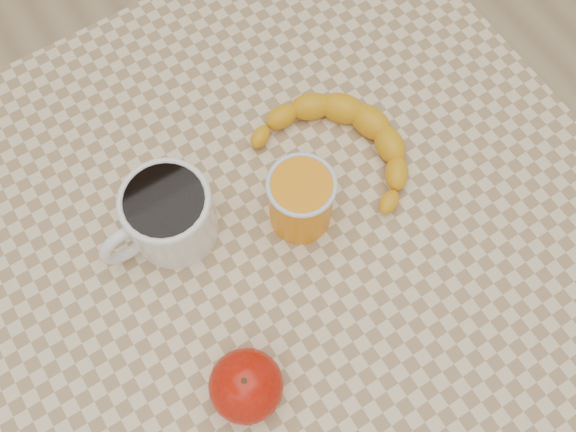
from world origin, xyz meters
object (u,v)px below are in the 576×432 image
apple (246,386)px  banana (342,146)px  coffee_mug (167,215)px  orange_juice_glass (301,200)px  table (288,246)px

apple → banana: 0.32m
coffee_mug → apple: (-0.02, -0.21, -0.01)m
orange_juice_glass → banana: bearing=26.3°
banana → apple: bearing=-161.0°
coffee_mug → banana: 0.23m
banana → table: bearing=-175.7°
coffee_mug → apple: 0.21m
table → apple: (-0.14, -0.15, 0.12)m
coffee_mug → banana: coffee_mug is taller
orange_juice_glass → apple: orange_juice_glass is taller
coffee_mug → apple: bearing=-96.0°
orange_juice_glass → banana: orange_juice_glass is taller
table → banana: bearing=22.2°
table → coffee_mug: bearing=151.7°
apple → orange_juice_glass: bearing=41.8°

